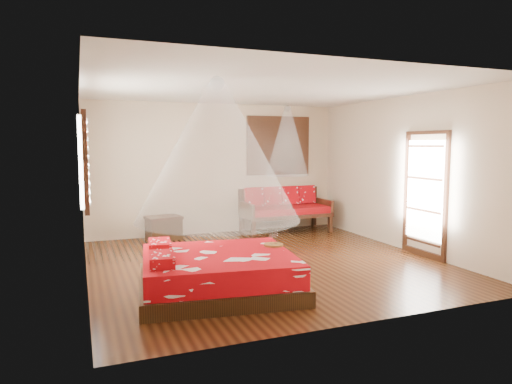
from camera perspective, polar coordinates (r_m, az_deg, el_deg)
room at (r=7.35m, az=1.17°, el=1.84°), size 5.54×5.54×2.84m
bed at (r=6.11m, az=-4.87°, el=-10.01°), size 2.24×2.08×0.63m
daybed at (r=10.20m, az=3.54°, el=-1.96°), size 1.95×0.86×0.98m
storage_chest at (r=9.51m, az=-11.46°, el=-4.38°), size 0.76×0.60×0.47m
shutter_panel at (r=10.40m, az=2.83°, el=5.81°), size 1.52×0.06×1.32m
window_left at (r=6.98m, az=-20.56°, el=3.70°), size 0.10×1.74×1.34m
glazed_door at (r=8.33m, az=20.37°, el=-0.34°), size 0.08×1.02×2.16m
wine_tray at (r=6.48m, az=2.20°, el=-6.25°), size 0.27×0.27×0.22m
mosquito_net_main at (r=5.88m, az=-4.84°, el=5.16°), size 2.13×2.13×1.80m
mosquito_net_daybed at (r=9.98m, az=3.93°, el=6.37°), size 0.93×0.93×1.50m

